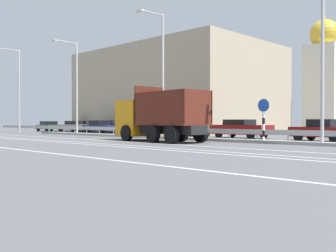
% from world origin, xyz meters
% --- Properties ---
extents(ground_plane, '(320.00, 320.00, 0.00)m').
position_xyz_m(ground_plane, '(0.00, 0.00, 0.00)').
color(ground_plane, '#565659').
extents(lane_strip_0, '(59.54, 0.16, 0.01)m').
position_xyz_m(lane_strip_0, '(3.89, -3.01, 0.00)').
color(lane_strip_0, silver).
rests_on(lane_strip_0, ground_plane).
extents(lane_strip_1, '(59.54, 0.16, 0.01)m').
position_xyz_m(lane_strip_1, '(3.89, -5.27, 0.00)').
color(lane_strip_1, silver).
rests_on(lane_strip_1, ground_plane).
extents(lane_strip_2, '(59.54, 0.16, 0.01)m').
position_xyz_m(lane_strip_2, '(3.89, -6.27, 0.00)').
color(lane_strip_2, silver).
rests_on(lane_strip_2, ground_plane).
extents(lane_strip_3, '(59.54, 0.16, 0.01)m').
position_xyz_m(lane_strip_3, '(3.89, -10.76, 0.00)').
color(lane_strip_3, silver).
rests_on(lane_strip_3, ground_plane).
extents(median_island, '(32.75, 1.10, 0.18)m').
position_xyz_m(median_island, '(0.00, 1.88, 0.09)').
color(median_island, gray).
rests_on(median_island, ground_plane).
extents(median_guardrail, '(59.54, 0.09, 0.78)m').
position_xyz_m(median_guardrail, '(0.00, 2.92, 0.57)').
color(median_guardrail, '#9EA0A5').
rests_on(median_guardrail, ground_plane).
extents(dump_truck, '(7.26, 3.20, 3.60)m').
position_xyz_m(dump_truck, '(2.91, -1.12, 1.36)').
color(dump_truck, orange).
rests_on(dump_truck, ground_plane).
extents(median_road_sign, '(0.80, 0.16, 2.65)m').
position_xyz_m(median_road_sign, '(9.48, 1.88, 1.42)').
color(median_road_sign, white).
rests_on(median_road_sign, ground_plane).
extents(street_lamp_0, '(0.71, 2.64, 9.62)m').
position_xyz_m(street_lamp_0, '(-22.64, 1.64, 5.35)').
color(street_lamp_0, '#ADADB2').
rests_on(street_lamp_0, ground_plane).
extents(street_lamp_1, '(0.71, 2.64, 8.85)m').
position_xyz_m(street_lamp_1, '(-10.73, 1.75, 4.96)').
color(street_lamp_1, '#ADADB2').
rests_on(street_lamp_1, ground_plane).
extents(street_lamp_2, '(0.71, 2.43, 9.25)m').
position_xyz_m(street_lamp_2, '(1.17, 1.51, 5.14)').
color(street_lamp_2, '#ADADB2').
rests_on(street_lamp_2, ground_plane).
extents(street_lamp_3, '(0.70, 1.89, 10.28)m').
position_xyz_m(street_lamp_3, '(13.08, 1.60, 5.59)').
color(street_lamp_3, '#ADADB2').
rests_on(street_lamp_3, ground_plane).
extents(parked_car_0, '(4.15, 2.21, 1.28)m').
position_xyz_m(parked_car_0, '(-23.37, 6.01, 0.67)').
color(parked_car_0, '#335B33').
rests_on(parked_car_0, ground_plane).
extents(parked_car_1, '(4.79, 2.11, 1.33)m').
position_xyz_m(parked_car_1, '(-18.07, 6.35, 0.69)').
color(parked_car_1, gray).
rests_on(parked_car_1, ground_plane).
extents(parked_car_2, '(4.83, 2.10, 1.37)m').
position_xyz_m(parked_car_2, '(-12.65, 6.19, 0.70)').
color(parked_car_2, navy).
rests_on(parked_car_2, ground_plane).
extents(parked_car_3, '(4.43, 1.96, 1.29)m').
position_xyz_m(parked_car_3, '(-6.74, 5.91, 0.67)').
color(parked_car_3, '#B27A14').
rests_on(parked_car_3, ground_plane).
extents(parked_car_4, '(4.68, 1.95, 1.45)m').
position_xyz_m(parked_car_4, '(-1.01, 6.60, 0.74)').
color(parked_car_4, '#335B33').
rests_on(parked_car_4, ground_plane).
extents(parked_car_5, '(4.65, 2.02, 1.43)m').
position_xyz_m(parked_car_5, '(4.85, 6.40, 0.74)').
color(parked_car_5, maroon).
rests_on(parked_car_5, ground_plane).
extents(parked_car_6, '(3.90, 2.10, 1.43)m').
position_xyz_m(parked_car_6, '(11.25, 6.13, 0.72)').
color(parked_car_6, maroon).
rests_on(parked_car_6, ground_plane).
extents(background_building_0, '(21.70, 14.81, 9.51)m').
position_xyz_m(background_building_0, '(-9.99, 15.12, 4.76)').
color(background_building_0, tan).
rests_on(background_building_0, ground_plane).
extents(church_tower, '(3.60, 3.60, 13.55)m').
position_xyz_m(church_tower, '(3.59, 24.89, 6.19)').
color(church_tower, silver).
rests_on(church_tower, ground_plane).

